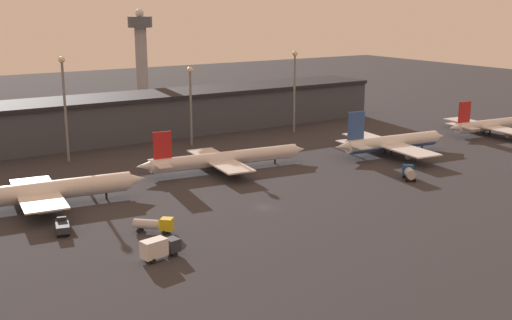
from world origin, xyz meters
TOP-DOWN VIEW (x-y plane):
  - ground at (0.00, 0.00)m, footprint 600.00×600.00m
  - terminal_building at (0.00, 84.28)m, footprint 190.88×21.28m
  - airplane_1 at (-39.69, 25.63)m, footprint 44.56×27.89m
  - airplane_2 at (8.71, 32.19)m, footprint 48.26×29.27m
  - airplane_3 at (58.57, 21.86)m, footprint 39.26×36.38m
  - airplane_4 at (106.87, 25.51)m, footprint 35.74×34.70m
  - service_vehicle_0 at (-26.27, -1.78)m, footprint 6.95×6.67m
  - service_vehicle_2 at (42.65, -0.89)m, footprint 5.01×5.74m
  - service_vehicle_3 at (-30.84, -14.23)m, footprint 7.34×3.64m
  - service_vehicle_5 at (-41.19, 7.39)m, footprint 3.69×6.07m
  - lamp_post_1 at (-23.06, 63.90)m, footprint 1.80×1.80m
  - lamp_post_2 at (15.18, 63.90)m, footprint 1.80×1.80m
  - lamp_post_3 at (54.12, 63.90)m, footprint 1.80×1.80m
  - control_tower at (22.49, 118.74)m, footprint 9.00×9.00m

SIDE VIEW (x-z plane):
  - ground at x=0.00m, z-range 0.00..0.00m
  - service_vehicle_5 at x=-41.19m, z-range -0.08..2.77m
  - service_vehicle_0 at x=-26.27m, z-range 0.14..3.20m
  - service_vehicle_2 at x=42.65m, z-range 0.15..3.53m
  - service_vehicle_3 at x=-30.84m, z-range 0.19..3.95m
  - airplane_2 at x=8.71m, z-range -2.84..8.93m
  - airplane_4 at x=106.87m, z-range -2.81..8.98m
  - airplane_3 at x=58.57m, z-range -3.28..10.16m
  - airplane_1 at x=-39.69m, z-range -3.71..10.80m
  - terminal_building at x=0.00m, z-range 0.06..14.07m
  - lamp_post_2 at x=15.18m, z-range 3.36..27.49m
  - lamp_post_3 at x=54.12m, z-range 3.52..30.96m
  - lamp_post_1 at x=-23.06m, z-range 3.58..32.53m
  - control_tower at x=22.49m, z-range 3.38..44.06m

